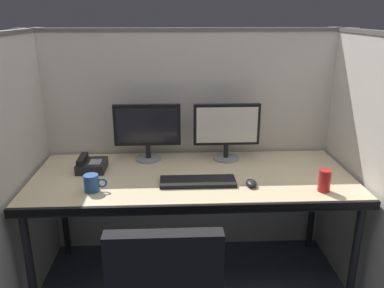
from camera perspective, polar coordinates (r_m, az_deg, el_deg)
cubicle_partition_rear at (r=2.74m, az=-0.39°, el=0.03°), size 2.21×0.06×1.57m
cubicle_partition_left at (r=2.40m, az=-24.33°, el=-4.45°), size 0.06×1.41×1.57m
cubicle_partition_right at (r=2.49m, az=23.79°, el=-3.61°), size 0.06×1.41×1.57m
desk at (r=2.35m, az=0.07°, el=-5.79°), size 1.90×0.80×0.74m
monitor_left at (r=2.53m, az=-6.54°, el=2.27°), size 0.43×0.17×0.37m
monitor_right at (r=2.54m, az=5.08°, el=2.36°), size 0.43×0.17×0.37m
keyboard_main at (r=2.23m, az=0.85°, el=-5.50°), size 0.43×0.15×0.02m
computer_mouse at (r=2.22m, az=8.67°, el=-5.67°), size 0.06×0.10×0.04m
desk_phone at (r=2.49m, az=-14.54°, el=-2.98°), size 0.17×0.19×0.09m
coffee_mug at (r=2.19m, az=-14.40°, el=-5.55°), size 0.13×0.08×0.09m
soda_can at (r=2.24m, az=18.79°, el=-5.09°), size 0.07×0.07×0.12m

